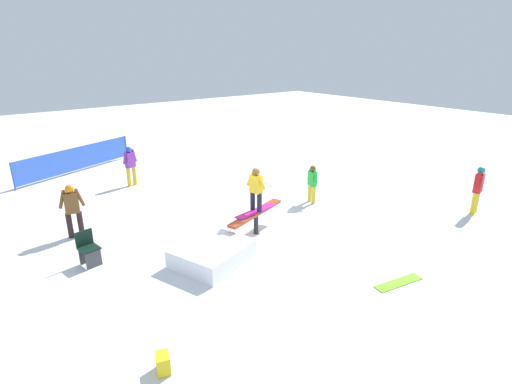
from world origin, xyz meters
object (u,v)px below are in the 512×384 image
(folding_chair, at_px, (88,249))
(backpack_on_snow, at_px, (163,363))
(rail_feature, at_px, (256,215))
(bystander_green, at_px, (312,182))
(loose_snowboard_lime, at_px, (399,283))
(loose_snowboard_white, at_px, (266,182))
(bystander_brown, at_px, (72,208))
(bystander_purple, at_px, (130,164))
(bystander_red, at_px, (478,188))
(main_rider_on_rail, at_px, (256,191))

(folding_chair, xyz_separation_m, backpack_on_snow, (-0.10, -4.44, -0.24))
(rail_feature, height_order, bystander_green, bystander_green)
(backpack_on_snow, bearing_deg, rail_feature, 144.00)
(loose_snowboard_lime, bearing_deg, folding_chair, 146.06)
(rail_feature, relative_size, loose_snowboard_white, 1.76)
(bystander_brown, relative_size, bystander_purple, 1.01)
(loose_snowboard_white, bearing_deg, bystander_green, 4.67)
(bystander_green, relative_size, backpack_on_snow, 3.99)
(bystander_purple, bearing_deg, bystander_brown, -148.12)
(bystander_red, bearing_deg, loose_snowboard_lime, -3.42)
(rail_feature, bearing_deg, main_rider_on_rail, 0.00)
(bystander_brown, distance_m, bystander_red, 12.52)
(loose_snowboard_white, height_order, folding_chair, folding_chair)
(main_rider_on_rail, distance_m, bystander_brown, 5.22)
(backpack_on_snow, bearing_deg, folding_chair, -163.32)
(main_rider_on_rail, bearing_deg, backpack_on_snow, -154.05)
(bystander_purple, distance_m, backpack_on_snow, 10.33)
(rail_feature, xyz_separation_m, bystander_green, (3.09, 0.79, 0.17))
(bystander_purple, distance_m, loose_snowboard_white, 5.42)
(rail_feature, relative_size, bystander_purple, 1.50)
(bystander_brown, xyz_separation_m, loose_snowboard_lime, (5.24, -7.15, -0.88))
(bystander_purple, height_order, folding_chair, bystander_purple)
(main_rider_on_rail, distance_m, bystander_purple, 6.62)
(bystander_red, bearing_deg, bystander_purple, -63.88)
(loose_snowboard_white, bearing_deg, main_rider_on_rail, -34.37)
(bystander_red, distance_m, loose_snowboard_lime, 5.79)
(rail_feature, relative_size, main_rider_on_rail, 1.55)
(rail_feature, relative_size, bystander_green, 1.74)
(bystander_brown, bearing_deg, bystander_red, -12.85)
(bystander_purple, bearing_deg, main_rider_on_rail, -96.50)
(main_rider_on_rail, relative_size, loose_snowboard_lime, 1.20)
(bystander_purple, height_order, loose_snowboard_lime, bystander_purple)
(bystander_purple, bearing_deg, bystander_red, -67.91)
(bystander_brown, relative_size, backpack_on_snow, 4.66)
(rail_feature, xyz_separation_m, main_rider_on_rail, (0.00, 0.00, 0.75))
(bystander_red, bearing_deg, folding_chair, -34.43)
(rail_feature, xyz_separation_m, loose_snowboard_lime, (1.00, -4.13, -0.58))
(folding_chair, bearing_deg, bystander_purple, 49.18)
(bystander_brown, relative_size, loose_snowboard_lime, 1.24)
(main_rider_on_rail, bearing_deg, loose_snowboard_lime, -86.37)
(loose_snowboard_white, xyz_separation_m, backpack_on_snow, (-7.76, -6.81, 0.16))
(bystander_red, height_order, loose_snowboard_white, bystander_red)
(main_rider_on_rail, relative_size, loose_snowboard_white, 1.14)
(bystander_purple, bearing_deg, bystander_green, -70.05)
(main_rider_on_rail, bearing_deg, bystander_red, -35.58)
(loose_snowboard_lime, bearing_deg, backpack_on_snow, -178.37)
(loose_snowboard_white, bearing_deg, bystander_brown, -77.74)
(rail_feature, height_order, bystander_brown, bystander_brown)
(bystander_green, distance_m, loose_snowboard_white, 2.85)
(rail_feature, distance_m, loose_snowboard_lime, 4.29)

